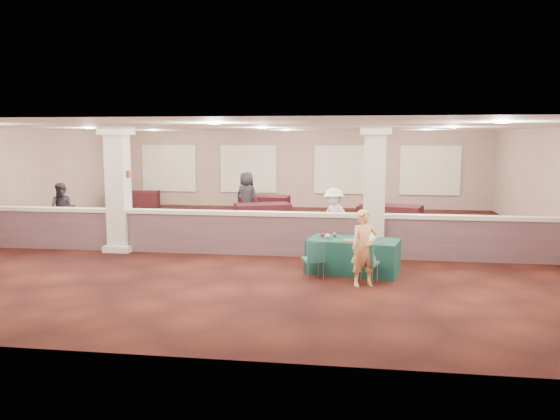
# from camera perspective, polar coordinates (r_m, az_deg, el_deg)

# --- Properties ---
(ground) EXTENTS (16.00, 16.00, 0.00)m
(ground) POSITION_cam_1_polar(r_m,az_deg,el_deg) (15.27, -1.84, -3.48)
(ground) COLOR #3F170F
(ground) RESTS_ON ground
(wall_back) EXTENTS (16.00, 0.04, 3.20)m
(wall_back) POSITION_cam_1_polar(r_m,az_deg,el_deg) (22.94, 1.61, 4.28)
(wall_back) COLOR gray
(wall_back) RESTS_ON ground
(wall_front) EXTENTS (16.00, 0.04, 3.20)m
(wall_front) POSITION_cam_1_polar(r_m,az_deg,el_deg) (7.36, -12.74, -3.07)
(wall_front) COLOR gray
(wall_front) RESTS_ON ground
(ceiling) EXTENTS (16.00, 16.00, 0.02)m
(ceiling) POSITION_cam_1_polar(r_m,az_deg,el_deg) (14.98, -1.89, 8.62)
(ceiling) COLOR white
(ceiling) RESTS_ON wall_back
(partition_wall) EXTENTS (15.60, 0.28, 1.10)m
(partition_wall) POSITION_cam_1_polar(r_m,az_deg,el_deg) (13.72, -2.93, -2.35)
(partition_wall) COLOR #533841
(partition_wall) RESTS_ON ground
(column_left) EXTENTS (0.72, 0.72, 3.20)m
(column_left) POSITION_cam_1_polar(r_m,az_deg,el_deg) (14.65, -16.53, 2.21)
(column_left) COLOR silver
(column_left) RESTS_ON ground
(column_right) EXTENTS (0.72, 0.72, 3.20)m
(column_right) POSITION_cam_1_polar(r_m,az_deg,el_deg) (13.33, 9.81, 1.90)
(column_right) COLOR silver
(column_right) RESTS_ON ground
(sconce_left) EXTENTS (0.12, 0.12, 0.18)m
(sconce_left) POSITION_cam_1_polar(r_m,az_deg,el_deg) (14.74, -17.58, 3.62)
(sconce_left) COLOR brown
(sconce_left) RESTS_ON column_left
(sconce_right) EXTENTS (0.12, 0.12, 0.18)m
(sconce_right) POSITION_cam_1_polar(r_m,az_deg,el_deg) (14.51, -15.58, 3.63)
(sconce_right) COLOR brown
(sconce_right) RESTS_ON column_left
(near_table) EXTENTS (2.08, 1.34, 0.74)m
(near_table) POSITION_cam_1_polar(r_m,az_deg,el_deg) (12.03, 7.65, -4.78)
(near_table) COLOR #103C36
(near_table) RESTS_ON ground
(conf_chair_main) EXTENTS (0.53, 0.53, 0.83)m
(conf_chair_main) POSITION_cam_1_polar(r_m,az_deg,el_deg) (11.11, 8.93, -5.20)
(conf_chair_main) COLOR #216260
(conf_chair_main) RESTS_ON ground
(conf_chair_side) EXTENTS (0.53, 0.53, 0.81)m
(conf_chair_side) POSITION_cam_1_polar(r_m,az_deg,el_deg) (11.39, 3.62, -4.87)
(conf_chair_side) COLOR #216260
(conf_chair_side) RESTS_ON ground
(woman) EXTENTS (0.65, 0.54, 1.53)m
(woman) POSITION_cam_1_polar(r_m,az_deg,el_deg) (10.94, 8.81, -3.95)
(woman) COLOR #FCB76D
(woman) RESTS_ON ground
(far_table_front_left) EXTENTS (1.74, 1.00, 0.67)m
(far_table_front_left) POSITION_cam_1_polar(r_m,az_deg,el_deg) (18.63, -20.68, -0.90)
(far_table_front_left) COLOR black
(far_table_front_left) RESTS_ON ground
(far_table_front_center) EXTENTS (2.02, 1.50, 0.74)m
(far_table_front_center) POSITION_cam_1_polar(r_m,az_deg,el_deg) (18.21, -1.83, -0.49)
(far_table_front_center) COLOR black
(far_table_front_center) RESTS_ON ground
(far_table_front_right) EXTENTS (2.08, 1.44, 0.77)m
(far_table_front_right) POSITION_cam_1_polar(r_m,az_deg,el_deg) (17.97, 11.54, -0.71)
(far_table_front_right) COLOR black
(far_table_front_right) RESTS_ON ground
(far_table_back_left) EXTENTS (1.92, 1.22, 0.72)m
(far_table_back_left) POSITION_cam_1_polar(r_m,az_deg,el_deg) (23.23, -14.76, 1.01)
(far_table_back_left) COLOR black
(far_table_back_left) RESTS_ON ground
(far_table_back_center) EXTENTS (1.86, 0.99, 0.74)m
(far_table_back_center) POSITION_cam_1_polar(r_m,az_deg,el_deg) (20.57, -1.60, 0.45)
(far_table_back_center) COLOR black
(far_table_back_center) RESTS_ON ground
(far_table_back_right) EXTENTS (1.73, 1.11, 0.65)m
(far_table_back_right) POSITION_cam_1_polar(r_m,az_deg,el_deg) (18.61, 10.60, -0.58)
(far_table_back_right) COLOR black
(far_table_back_right) RESTS_ON ground
(attendee_a) EXTENTS (0.84, 0.60, 1.59)m
(attendee_a) POSITION_cam_1_polar(r_m,az_deg,el_deg) (17.51, -21.74, 0.04)
(attendee_a) COLOR black
(attendee_a) RESTS_ON ground
(attendee_b) EXTENTS (1.08, 0.97, 1.57)m
(attendee_b) POSITION_cam_1_polar(r_m,az_deg,el_deg) (14.93, 5.64, -0.71)
(attendee_b) COLOR white
(attendee_b) RESTS_ON ground
(attendee_c) EXTENTS (0.95, 0.94, 1.54)m
(attendee_c) POSITION_cam_1_polar(r_m,az_deg,el_deg) (19.84, 9.58, 1.24)
(attendee_c) COLOR black
(attendee_c) RESTS_ON ground
(attendee_d) EXTENTS (0.98, 0.74, 1.76)m
(attendee_d) POSITION_cam_1_polar(r_m,az_deg,el_deg) (18.75, -3.50, 1.31)
(attendee_d) COLOR black
(attendee_d) RESTS_ON ground
(laptop_base) EXTENTS (0.37, 0.30, 0.02)m
(laptop_base) POSITION_cam_1_polar(r_m,az_deg,el_deg) (11.85, 9.07, -3.13)
(laptop_base) COLOR silver
(laptop_base) RESTS_ON near_table
(laptop_screen) EXTENTS (0.33, 0.08, 0.22)m
(laptop_screen) POSITION_cam_1_polar(r_m,az_deg,el_deg) (11.94, 9.19, -2.47)
(laptop_screen) COLOR silver
(laptop_screen) RESTS_ON near_table
(screen_glow) EXTENTS (0.30, 0.07, 0.19)m
(screen_glow) POSITION_cam_1_polar(r_m,az_deg,el_deg) (11.94, 9.18, -2.54)
(screen_glow) COLOR #D0E3FA
(screen_glow) RESTS_ON near_table
(knitting) EXTENTS (0.46, 0.38, 0.03)m
(knitting) POSITION_cam_1_polar(r_m,az_deg,el_deg) (11.70, 7.66, -3.21)
(knitting) COLOR #B15A1C
(knitting) RESTS_ON near_table
(yarn_cream) EXTENTS (0.11, 0.11, 0.11)m
(yarn_cream) POSITION_cam_1_polar(r_m,az_deg,el_deg) (11.98, 4.98, -2.72)
(yarn_cream) COLOR beige
(yarn_cream) RESTS_ON near_table
(yarn_red) EXTENTS (0.10, 0.10, 0.10)m
(yarn_red) POSITION_cam_1_polar(r_m,az_deg,el_deg) (12.17, 4.48, -2.58)
(yarn_red) COLOR maroon
(yarn_red) RESTS_ON near_table
(yarn_grey) EXTENTS (0.11, 0.11, 0.11)m
(yarn_grey) POSITION_cam_1_polar(r_m,az_deg,el_deg) (12.17, 5.72, -2.58)
(yarn_grey) COLOR #525257
(yarn_grey) RESTS_ON near_table
(scissors) EXTENTS (0.13, 0.05, 0.01)m
(scissors) POSITION_cam_1_polar(r_m,az_deg,el_deg) (11.56, 10.57, -3.45)
(scissors) COLOR red
(scissors) RESTS_ON near_table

